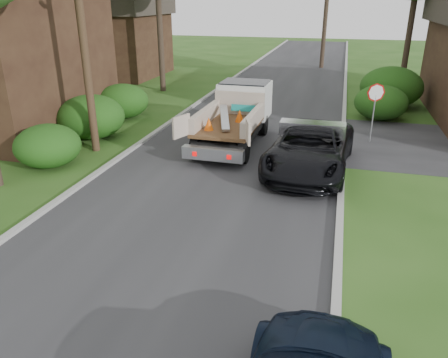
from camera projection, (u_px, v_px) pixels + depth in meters
The scene contains 14 objects.
ground at pixel (183, 225), 11.82m from camera, with size 120.00×120.00×0.00m, color #264C15.
road at pixel (254, 127), 20.73m from camera, with size 8.00×90.00×0.02m, color #28282B.
curb_left at pixel (173, 120), 21.68m from camera, with size 0.20×90.00×0.12m, color #9E9E99.
curb_right at pixel (343, 132), 19.74m from camera, with size 0.20×90.00×0.12m, color #9E9E99.
stop_sign at pixel (375, 100), 17.93m from camera, with size 0.71×0.32×2.48m.
utility_pole at pixel (80, 13), 15.56m from camera, with size 2.42×1.25×10.00m.
house_left_far at pixel (113, 34), 33.45m from camera, with size 7.56×7.56×6.00m.
hedge_left_a at pixel (48, 146), 15.66m from camera, with size 2.34×2.34×1.53m, color #1B3D0E.
hedge_left_b at pixel (91, 117), 18.79m from camera, with size 2.86×2.86×1.87m, color #1B3D0E.
hedge_left_c at pixel (123, 101), 22.01m from camera, with size 2.60×2.60×1.70m, color #1B3D0E.
hedge_right_a at pixel (381, 103), 21.71m from camera, with size 2.60×2.60×1.70m, color #1B3D0E.
hedge_right_b at pixel (391, 87), 24.13m from camera, with size 3.38×3.38×2.21m, color #1B3D0E.
flatbed_truck at pixel (239, 110), 18.58m from camera, with size 2.82×6.05×2.28m.
black_pickup at pixel (310, 148), 15.29m from camera, with size 2.67×5.78×1.61m, color black.
Camera 1 is at (3.74, -9.79, 5.70)m, focal length 35.00 mm.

